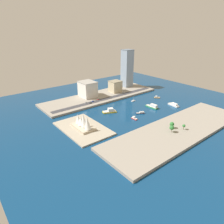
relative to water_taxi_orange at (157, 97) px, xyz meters
The scene contains 23 objects.
ground_plane 87.08m from the water_taxi_orange, 102.23° to the left, with size 440.00×440.00×0.00m, color navy.
quay_west 138.06m from the water_taxi_orange, 141.95° to the left, with size 70.00×240.00×3.48m, color gray.
quay_east 111.36m from the water_taxi_orange, 49.83° to the left, with size 70.00×240.00×3.48m, color gray.
peninsula_point 185.91m from the water_taxi_orange, 96.86° to the left, with size 83.66×52.92×2.00m, color #A89E89.
road_strip 99.44m from the water_taxi_orange, 58.86° to the left, with size 11.12×228.00×0.15m, color #38383D.
water_taxi_orange is the anchor object (origin of this frame).
ferry_green_doubledeck 56.00m from the water_taxi_orange, 122.13° to the left, with size 25.28×7.76×6.87m.
tugboat_red 113.79m from the water_taxi_orange, 112.38° to the left, with size 11.46×4.28×4.06m.
ferry_yellow_fast 118.57m from the water_taxi_orange, 89.50° to the left, with size 17.29×23.99×7.22m.
ferry_white_commuter 48.57m from the water_taxi_orange, 167.37° to the left, with size 23.36×9.19×5.53m.
patrol_launch_navy 89.37m from the water_taxi_orange, 113.12° to the left, with size 10.24×14.15×3.96m.
sailboat_small_white 52.82m from the water_taxi_orange, 72.82° to the left, with size 3.37×8.80×11.75m.
office_block_beige 89.20m from the water_taxi_orange, 31.03° to the left, with size 21.44×23.39×23.32m.
hotel_broad_white 138.19m from the water_taxi_orange, 51.65° to the left, with size 32.97×28.28×29.96m.
tower_tall_glass 101.95m from the water_taxi_orange, ahead, with size 20.97×21.99×81.61m.
hatchback_blue 128.70m from the water_taxi_orange, 65.20° to the left, with size 1.89×4.45×1.57m.
van_white 141.86m from the water_taxi_orange, 67.14° to the left, with size 1.94×5.07×1.51m.
sedan_silver 68.59m from the water_taxi_orange, 35.96° to the left, with size 2.03×4.41×1.64m.
suv_black 134.55m from the water_taxi_orange, 68.69° to the left, with size 1.95×4.70×1.64m.
pickup_red 117.27m from the water_taxi_orange, 61.61° to the left, with size 2.12×5.15×1.62m.
traffic_light_waterfront 102.88m from the water_taxi_orange, 64.43° to the left, with size 0.36×0.36×6.50m.
opera_landmark 186.19m from the water_taxi_orange, 97.09° to the left, with size 36.67×20.52×22.44m.
park_tree_cluster 142.87m from the water_taxi_orange, 138.41° to the left, with size 17.67×24.07×9.58m.
Camera 1 is at (-228.76, 227.71, 134.55)m, focal length 33.03 mm.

